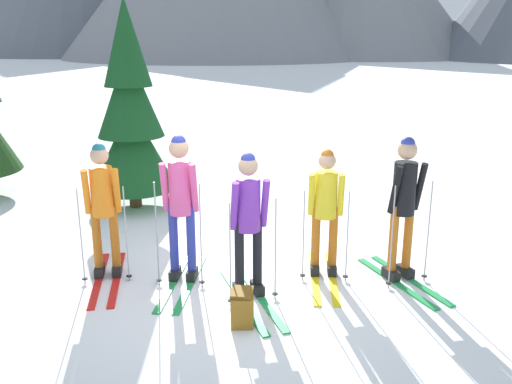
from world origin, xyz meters
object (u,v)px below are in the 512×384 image
at_px(skier_in_orange, 103,203).
at_px(pine_tree_mid, 130,115).
at_px(skier_in_pink, 181,201).
at_px(skier_in_black, 404,202).
at_px(backpack_on_snow_front, 242,307).
at_px(skier_in_yellow, 325,206).
at_px(skier_in_purple, 249,220).

height_order(skier_in_orange, pine_tree_mid, pine_tree_mid).
bearing_deg(skier_in_pink, pine_tree_mid, 118.48).
relative_size(skier_in_black, backpack_on_snow_front, 4.81).
height_order(skier_in_orange, skier_in_pink, skier_in_pink).
distance_m(skier_in_pink, skier_in_black, 2.73).
relative_size(skier_in_yellow, backpack_on_snow_front, 4.35).
xyz_separation_m(skier_in_pink, pine_tree_mid, (-1.60, 2.94, 0.62)).
xyz_separation_m(skier_in_yellow, pine_tree_mid, (-3.35, 2.56, 0.73)).
height_order(skier_in_orange, skier_in_black, skier_in_black).
bearing_deg(skier_in_purple, backpack_on_snow_front, -89.15).
xyz_separation_m(skier_in_orange, skier_in_purple, (1.87, -0.36, -0.03)).
distance_m(skier_in_orange, skier_in_yellow, 2.77).
height_order(skier_in_yellow, backpack_on_snow_front, skier_in_yellow).
bearing_deg(skier_in_purple, skier_in_yellow, 39.35).
height_order(skier_in_black, pine_tree_mid, pine_tree_mid).
height_order(skier_in_pink, skier_in_black, skier_in_pink).
distance_m(skier_in_orange, skier_in_purple, 1.90).
xyz_separation_m(skier_in_orange, pine_tree_mid, (-0.61, 2.92, 0.68)).
height_order(skier_in_orange, backpack_on_snow_front, skier_in_orange).
xyz_separation_m(skier_in_pink, skier_in_black, (2.71, 0.34, -0.02)).
bearing_deg(skier_in_yellow, skier_in_purple, -140.65).
bearing_deg(skier_in_purple, skier_in_orange, 169.11).
bearing_deg(skier_in_black, backpack_on_snow_front, -143.75).
bearing_deg(skier_in_pink, skier_in_black, 7.18).
xyz_separation_m(skier_in_purple, pine_tree_mid, (-2.47, 3.28, 0.71)).
bearing_deg(backpack_on_snow_front, skier_in_purple, 90.85).
xyz_separation_m(pine_tree_mid, backpack_on_snow_front, (2.48, -3.94, -1.47)).
bearing_deg(pine_tree_mid, skier_in_purple, -53.03).
distance_m(skier_in_pink, skier_in_purple, 0.95).
bearing_deg(skier_in_yellow, skier_in_black, -2.30).
height_order(skier_in_orange, skier_in_purple, skier_in_orange).
relative_size(pine_tree_mid, backpack_on_snow_front, 9.53).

